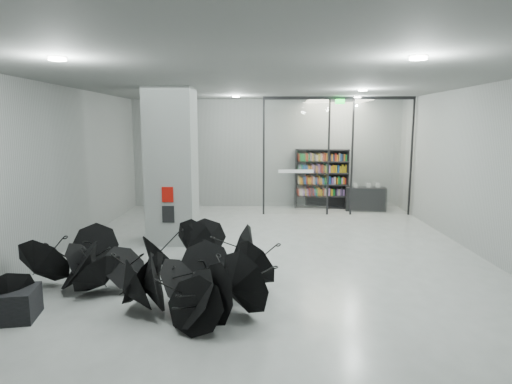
{
  "coord_description": "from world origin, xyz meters",
  "views": [
    {
      "loc": [
        -0.13,
        -9.16,
        3.06
      ],
      "look_at": [
        -0.3,
        1.5,
        1.4
      ],
      "focal_mm": 30.25,
      "sensor_mm": 36.0,
      "label": 1
    }
  ],
  "objects_px": {
    "bookshelf": "(322,179)",
    "shop_counter": "(365,199)",
    "umbrella_cluster": "(158,277)",
    "column": "(172,166)"
  },
  "relations": [
    {
      "from": "bookshelf",
      "to": "shop_counter",
      "type": "bearing_deg",
      "value": -9.89
    },
    {
      "from": "bookshelf",
      "to": "shop_counter",
      "type": "relative_size",
      "value": 1.55
    },
    {
      "from": "shop_counter",
      "to": "umbrella_cluster",
      "type": "xyz_separation_m",
      "value": [
        -5.62,
        -7.9,
        -0.11
      ]
    },
    {
      "from": "umbrella_cluster",
      "to": "column",
      "type": "bearing_deg",
      "value": 97.17
    },
    {
      "from": "umbrella_cluster",
      "to": "bookshelf",
      "type": "bearing_deg",
      "value": 64.03
    },
    {
      "from": "column",
      "to": "shop_counter",
      "type": "distance_m",
      "value": 7.57
    },
    {
      "from": "bookshelf",
      "to": "shop_counter",
      "type": "xyz_separation_m",
      "value": [
        1.51,
        -0.52,
        -0.67
      ]
    },
    {
      "from": "column",
      "to": "shop_counter",
      "type": "height_order",
      "value": "column"
    },
    {
      "from": "shop_counter",
      "to": "umbrella_cluster",
      "type": "height_order",
      "value": "umbrella_cluster"
    },
    {
      "from": "column",
      "to": "shop_counter",
      "type": "bearing_deg",
      "value": 34.82
    }
  ]
}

